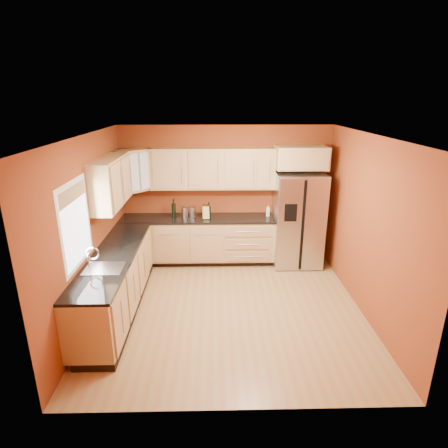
{
  "coord_description": "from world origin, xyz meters",
  "views": [
    {
      "loc": [
        -0.2,
        -5.05,
        3.1
      ],
      "look_at": [
        -0.06,
        0.9,
        1.06
      ],
      "focal_mm": 30.0,
      "sensor_mm": 36.0,
      "label": 1
    }
  ],
  "objects_px": {
    "refrigerator": "(298,219)",
    "soap_dispenser": "(268,211)",
    "canister_left": "(185,212)",
    "wine_bottle_a": "(174,208)",
    "knife_block": "(206,213)"
  },
  "relations": [
    {
      "from": "refrigerator",
      "to": "soap_dispenser",
      "type": "bearing_deg",
      "value": 167.67
    },
    {
      "from": "canister_left",
      "to": "soap_dispenser",
      "type": "height_order",
      "value": "soap_dispenser"
    },
    {
      "from": "wine_bottle_a",
      "to": "canister_left",
      "type": "bearing_deg",
      "value": -5.78
    },
    {
      "from": "canister_left",
      "to": "soap_dispenser",
      "type": "distance_m",
      "value": 1.59
    },
    {
      "from": "wine_bottle_a",
      "to": "soap_dispenser",
      "type": "bearing_deg",
      "value": -0.12
    },
    {
      "from": "canister_left",
      "to": "wine_bottle_a",
      "type": "distance_m",
      "value": 0.22
    },
    {
      "from": "refrigerator",
      "to": "canister_left",
      "type": "distance_m",
      "value": 2.14
    },
    {
      "from": "canister_left",
      "to": "wine_bottle_a",
      "type": "xyz_separation_m",
      "value": [
        -0.21,
        0.02,
        0.08
      ]
    },
    {
      "from": "refrigerator",
      "to": "wine_bottle_a",
      "type": "height_order",
      "value": "refrigerator"
    },
    {
      "from": "refrigerator",
      "to": "knife_block",
      "type": "height_order",
      "value": "refrigerator"
    },
    {
      "from": "refrigerator",
      "to": "knife_block",
      "type": "xyz_separation_m",
      "value": [
        -1.73,
        0.0,
        0.15
      ]
    },
    {
      "from": "wine_bottle_a",
      "to": "soap_dispenser",
      "type": "xyz_separation_m",
      "value": [
        1.79,
        -0.0,
        -0.07
      ]
    },
    {
      "from": "canister_left",
      "to": "knife_block",
      "type": "bearing_deg",
      "value": -14.19
    },
    {
      "from": "canister_left",
      "to": "wine_bottle_a",
      "type": "bearing_deg",
      "value": 174.22
    },
    {
      "from": "canister_left",
      "to": "wine_bottle_a",
      "type": "relative_size",
      "value": 0.55
    }
  ]
}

